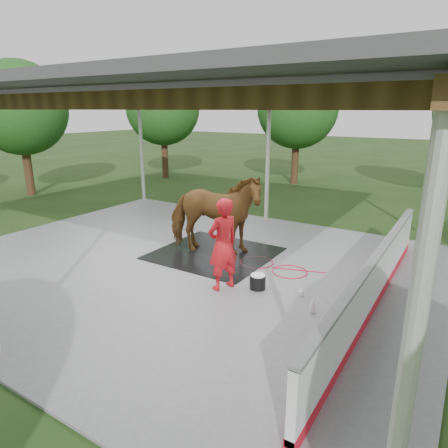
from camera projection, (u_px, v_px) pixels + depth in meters
The scene contains 12 objects.
ground at pixel (183, 264), 10.06m from camera, with size 100.00×100.00×0.00m, color #1E3814.
concrete_slab at pixel (183, 263), 10.05m from camera, with size 12.00×10.00×0.05m, color slate.
pavilion_structure at pixel (178, 100), 8.96m from camera, with size 12.60×10.60×4.05m.
dasher_board at pixel (374, 283), 7.54m from camera, with size 0.16×8.00×1.15m.
tree_belt at pixel (211, 108), 9.59m from camera, with size 28.00×28.00×5.80m.
rubber_mat at pixel (214, 253), 10.64m from camera, with size 2.97×2.78×0.02m, color black.
horse at pixel (214, 214), 10.34m from camera, with size 1.15×2.53×2.14m, color brown.
handler at pixel (223, 244), 8.33m from camera, with size 0.72×0.47×1.98m, color #B6131A.
wash_bucket at pixel (258, 282), 8.53m from camera, with size 0.34×0.34×0.32m.
soap_bottle_a at pixel (313, 306), 7.54m from camera, with size 0.11×0.11×0.27m, color silver.
soap_bottle_b at pixel (301, 292), 8.21m from camera, with size 0.08×0.08×0.18m, color #338CD8.
hose_coil at pixel (273, 267), 9.72m from camera, with size 2.11×0.94×0.02m.
Camera 1 is at (5.88, -7.39, 3.77)m, focal length 32.00 mm.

